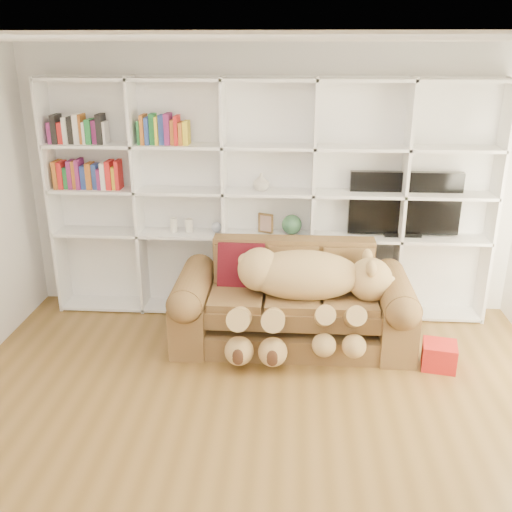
# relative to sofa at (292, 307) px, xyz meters

# --- Properties ---
(floor) EXTENTS (5.00, 5.00, 0.00)m
(floor) POSITION_rel_sofa_xyz_m (-0.26, -1.68, -0.35)
(floor) COLOR brown
(floor) RESTS_ON ground
(ceiling) EXTENTS (5.00, 5.00, 0.00)m
(ceiling) POSITION_rel_sofa_xyz_m (-0.26, -1.68, 2.35)
(ceiling) COLOR white
(ceiling) RESTS_ON wall_back
(wall_back) EXTENTS (5.00, 0.02, 2.70)m
(wall_back) POSITION_rel_sofa_xyz_m (-0.26, 0.82, 1.00)
(wall_back) COLOR white
(wall_back) RESTS_ON floor
(bookshelf) EXTENTS (4.43, 0.35, 2.40)m
(bookshelf) POSITION_rel_sofa_xyz_m (-0.50, 0.69, 0.96)
(bookshelf) COLOR white
(bookshelf) RESTS_ON floor
(sofa) EXTENTS (2.19, 0.95, 0.92)m
(sofa) POSITION_rel_sofa_xyz_m (0.00, 0.00, 0.00)
(sofa) COLOR brown
(sofa) RESTS_ON floor
(teddy_bear) EXTENTS (1.54, 0.87, 0.89)m
(teddy_bear) POSITION_rel_sofa_xyz_m (0.10, -0.19, 0.28)
(teddy_bear) COLOR tan
(teddy_bear) RESTS_ON sofa
(throw_pillow) EXTENTS (0.45, 0.26, 0.46)m
(throw_pillow) POSITION_rel_sofa_xyz_m (-0.49, 0.15, 0.34)
(throw_pillow) COLOR #580F19
(throw_pillow) RESTS_ON sofa
(gift_box) EXTENTS (0.33, 0.32, 0.23)m
(gift_box) POSITION_rel_sofa_xyz_m (1.30, -0.41, -0.23)
(gift_box) COLOR red
(gift_box) RESTS_ON floor
(tv) EXTENTS (1.10, 0.18, 0.65)m
(tv) POSITION_rel_sofa_xyz_m (1.09, 0.68, 0.84)
(tv) COLOR black
(tv) RESTS_ON bookshelf
(picture_frame) EXTENTS (0.16, 0.08, 0.20)m
(picture_frame) POSITION_rel_sofa_xyz_m (-0.29, 0.63, 0.63)
(picture_frame) COLOR brown
(picture_frame) RESTS_ON bookshelf
(green_vase) EXTENTS (0.20, 0.20, 0.20)m
(green_vase) POSITION_rel_sofa_xyz_m (-0.02, 0.63, 0.62)
(green_vase) COLOR #305F3E
(green_vase) RESTS_ON bookshelf
(figurine_tall) EXTENTS (0.09, 0.09, 0.15)m
(figurine_tall) POSITION_rel_sofa_xyz_m (-1.23, 0.63, 0.59)
(figurine_tall) COLOR white
(figurine_tall) RESTS_ON bookshelf
(figurine_short) EXTENTS (0.11, 0.11, 0.14)m
(figurine_short) POSITION_rel_sofa_xyz_m (-1.07, 0.63, 0.59)
(figurine_short) COLOR white
(figurine_short) RESTS_ON bookshelf
(snow_globe) EXTENTS (0.11, 0.11, 0.11)m
(snow_globe) POSITION_rel_sofa_xyz_m (-0.79, 0.63, 0.58)
(snow_globe) COLOR silver
(snow_globe) RESTS_ON bookshelf
(shelf_vase) EXTENTS (0.18, 0.18, 0.17)m
(shelf_vase) POSITION_rel_sofa_xyz_m (-0.34, 0.63, 1.05)
(shelf_vase) COLOR beige
(shelf_vase) RESTS_ON bookshelf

